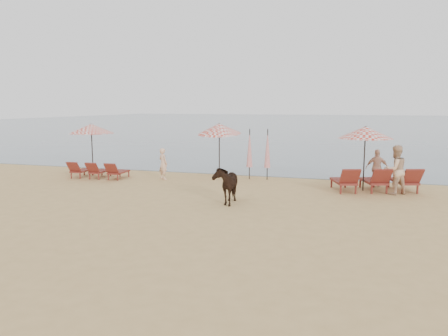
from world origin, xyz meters
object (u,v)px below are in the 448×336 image
object	(u,v)px
umbrella_closed_right	(250,148)
beachgoer_right_b	(377,168)
beachgoer_right_a	(395,170)
lounger_cluster_left	(98,170)
umbrella_open_left_a	(91,129)
umbrella_closed_left	(267,149)
umbrella_open_right	(365,133)
beachgoer_left	(163,164)
lounger_cluster_right	(375,180)
cow	(226,184)
umbrella_open_left_b	(219,129)

from	to	relation	value
umbrella_closed_right	beachgoer_right_b	bearing A→B (deg)	-2.33
umbrella_closed_right	beachgoer_right_a	xyz separation A→B (m)	(6.35, -1.77, -0.50)
umbrella_closed_right	lounger_cluster_left	bearing A→B (deg)	-164.29
umbrella_open_left_a	umbrella_closed_left	bearing A→B (deg)	9.26
umbrella_open_right	umbrella_closed_left	distance (m)	4.62
lounger_cluster_left	beachgoer_right_b	world-z (taller)	beachgoer_right_b
beachgoer_left	umbrella_open_left_a	bearing A→B (deg)	23.88
beachgoer_left	umbrella_closed_left	bearing A→B (deg)	-133.83
lounger_cluster_left	umbrella_closed_left	size ratio (longest dim) A/B	1.10
lounger_cluster_right	umbrella_open_left_a	size ratio (longest dim) A/B	1.42
umbrella_closed_left	umbrella_closed_right	world-z (taller)	umbrella_closed_left
lounger_cluster_left	beachgoer_left	size ratio (longest dim) A/B	1.78
lounger_cluster_right	beachgoer_left	xyz separation A→B (m)	(-9.56, 0.22, 0.26)
umbrella_open_right	cow	xyz separation A→B (m)	(-4.74, -3.89, -1.70)
umbrella_open_right	cow	world-z (taller)	umbrella_open_right
cow	beachgoer_right_b	size ratio (longest dim) A/B	1.02
umbrella_open_left_b	beachgoer_left	xyz separation A→B (m)	(-2.27, -1.67, -1.61)
beachgoer_right_a	beachgoer_right_b	bearing A→B (deg)	-101.19
lounger_cluster_right	beachgoer_left	bearing A→B (deg)	160.27
umbrella_closed_left	lounger_cluster_right	bearing A→B (deg)	-17.26
lounger_cluster_right	umbrella_open_right	bearing A→B (deg)	148.24
umbrella_open_left_a	cow	distance (m)	9.86
umbrella_open_left_b	beachgoer_right_b	distance (m)	7.57
umbrella_open_left_a	beachgoer_left	bearing A→B (deg)	-2.69
umbrella_closed_right	cow	world-z (taller)	umbrella_closed_right
lounger_cluster_right	umbrella_open_right	world-z (taller)	umbrella_open_right
umbrella_open_left_a	beachgoer_right_b	xyz separation A→B (m)	(13.89, 0.47, -1.50)
umbrella_open_right	lounger_cluster_right	bearing A→B (deg)	-34.07
umbrella_open_left_a	beachgoer_left	xyz separation A→B (m)	(4.24, -0.55, -1.57)
umbrella_open_right	umbrella_open_left_a	bearing A→B (deg)	156.45
lounger_cluster_left	umbrella_closed_left	world-z (taller)	umbrella_closed_left
umbrella_closed_left	beachgoer_left	world-z (taller)	umbrella_closed_left
lounger_cluster_right	beachgoer_left	world-z (taller)	beachgoer_left
umbrella_open_right	umbrella_closed_right	bearing A→B (deg)	144.55
beachgoer_right_a	beachgoer_right_b	size ratio (longest dim) A/B	1.20
umbrella_open_left_b	umbrella_closed_right	xyz separation A→B (m)	(1.64, -0.42, -0.88)
lounger_cluster_left	cow	distance (m)	8.15
beachgoer_left	lounger_cluster_left	bearing A→B (deg)	44.34
umbrella_closed_right	umbrella_closed_left	bearing A→B (deg)	1.04
beachgoer_left	beachgoer_right_a	distance (m)	10.28
umbrella_open_left_b	umbrella_closed_left	distance (m)	2.68
lounger_cluster_right	beachgoer_right_a	xyz separation A→B (m)	(0.70, -0.30, 0.49)
lounger_cluster_right	umbrella_open_right	size ratio (longest dim) A/B	1.37
umbrella_open_right	beachgoer_right_a	xyz separation A→B (m)	(1.18, -0.41, -1.43)
cow	beachgoer_left	distance (m)	5.91
umbrella_open_left_a	umbrella_open_right	world-z (taller)	umbrella_open_right
umbrella_closed_right	beachgoer_left	xyz separation A→B (m)	(-3.91, -1.25, -0.73)
cow	beachgoer_left	size ratio (longest dim) A/B	1.11
umbrella_closed_left	beachgoer_right_b	xyz separation A→B (m)	(4.88, -0.25, -0.67)
lounger_cluster_right	beachgoer_right_a	bearing A→B (deg)	-41.54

